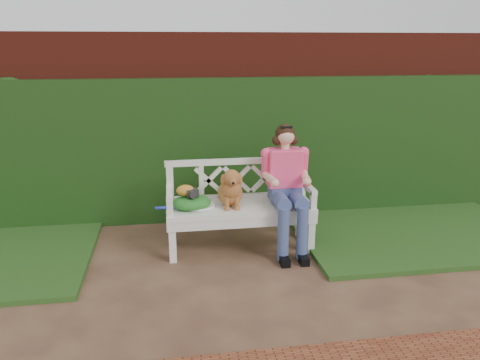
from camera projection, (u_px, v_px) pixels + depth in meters
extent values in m
plane|color=#472B1F|center=(207.00, 286.00, 4.16)|extent=(60.00, 60.00, 0.00)
cube|color=maroon|center=(192.00, 127.00, 5.66)|extent=(10.00, 0.30, 2.20)
cube|color=#1A3B0E|center=(193.00, 151.00, 5.52)|extent=(10.00, 0.18, 1.70)
cube|color=#1A4816|center=(409.00, 229.00, 5.36)|extent=(2.60, 2.00, 0.05)
cube|color=#262626|center=(192.00, 193.00, 4.63)|extent=(0.13, 0.12, 0.08)
ellipsoid|color=#BA7926|center=(185.00, 190.00, 4.64)|extent=(0.19, 0.15, 0.11)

